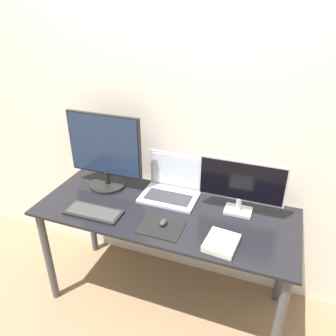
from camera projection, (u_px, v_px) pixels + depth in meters
name	position (u px, v px, depth m)	size (l,w,h in m)	color
ground_plane	(148.00, 335.00, 2.15)	(12.00, 12.00, 0.00)	#8C7051
wall_back	(186.00, 119.00, 2.16)	(7.00, 0.05, 2.50)	silver
desk	(165.00, 226.00, 2.12)	(1.63, 0.65, 0.77)	black
monitor_left	(105.00, 152.00, 2.21)	(0.53, 0.25, 0.53)	black
monitor_right	(241.00, 184.00, 1.96)	(0.52, 0.12, 0.36)	silver
laptop	(172.00, 186.00, 2.21)	(0.37, 0.27, 0.27)	silver
keyboard	(94.00, 212.00, 2.03)	(0.36, 0.16, 0.02)	black
mousepad	(161.00, 228.00, 1.91)	(0.25, 0.19, 0.00)	black
mouse	(163.00, 222.00, 1.92)	(0.04, 0.06, 0.03)	#333333
book	(221.00, 243.00, 1.76)	(0.18, 0.21, 0.04)	silver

